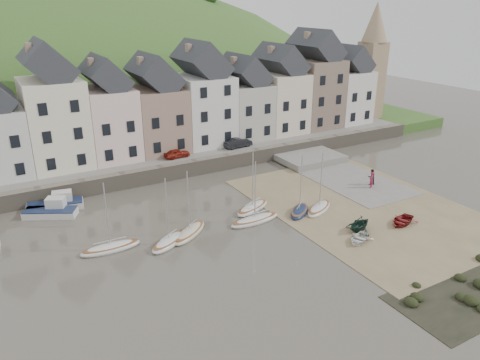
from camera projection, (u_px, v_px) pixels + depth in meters
ground at (273, 232)px, 41.91m from camera, size 160.00×160.00×0.00m
quay_land at (152, 138)px, 67.50m from camera, size 90.00×30.00×1.50m
quay_street at (183, 154)px, 57.91m from camera, size 70.00×7.00×0.10m
seawall at (195, 167)px, 55.32m from camera, size 70.00×1.20×1.80m
beach at (363, 206)px, 46.98m from camera, size 18.00×26.00×0.06m
slipway at (340, 175)px, 55.29m from camera, size 8.00×18.00×0.12m
hillside at (89, 196)px, 94.66m from camera, size 134.40×84.00×84.00m
townhouse_terrace at (183, 102)px, 59.45m from camera, size 61.05×8.00×13.93m
church_spire at (372, 58)px, 73.25m from camera, size 4.00×4.00×18.00m
sailboat_0 at (111, 248)px, 38.67m from camera, size 5.09×1.58×6.32m
sailboat_1 at (169, 242)px, 39.61m from camera, size 4.45×3.58×6.32m
sailboat_2 at (190, 232)px, 41.22m from camera, size 4.80×4.14×6.32m
sailboat_3 at (252, 208)px, 46.09m from camera, size 4.88×3.20×6.32m
sailboat_4 at (255, 220)px, 43.55m from camera, size 5.32×1.74×6.32m
sailboat_5 at (299, 211)px, 45.36m from camera, size 3.94×3.60×6.32m
sailboat_6 at (319, 208)px, 45.97m from camera, size 4.60×3.44×6.32m
motorboat_0 at (52, 210)px, 44.77m from camera, size 5.17×3.82×1.70m
motorboat_2 at (57, 203)px, 46.29m from camera, size 5.59×2.72×1.70m
rowboat_white at (359, 239)px, 39.95m from camera, size 3.36×2.97×0.58m
rowboat_green at (359, 224)px, 41.65m from camera, size 3.21×2.92×1.46m
rowboat_red at (402, 221)px, 43.09m from camera, size 3.77×3.19×0.67m
person_red at (371, 180)px, 51.10m from camera, size 0.80×0.70×1.84m
person_dark at (371, 177)px, 51.95m from camera, size 1.00×0.85×1.84m
car_left at (177, 153)px, 56.35m from camera, size 3.26×1.50×1.08m
car_right at (238, 143)px, 60.30m from camera, size 3.93×1.66×1.26m
shore_rocks at (470, 289)px, 33.42m from camera, size 14.00×6.00×0.74m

